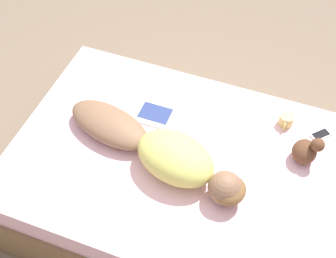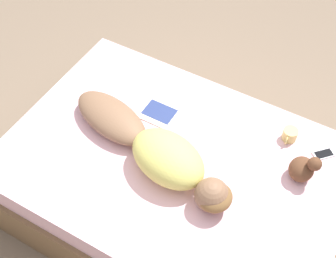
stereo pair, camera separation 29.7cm
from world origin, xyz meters
The scene contains 7 objects.
ground_plane centered at (0.00, 0.00, 0.00)m, with size 12.00×12.00×0.00m, color #7A6651.
bed centered at (0.00, 0.00, 0.29)m, with size 1.51×2.16×0.58m.
person centered at (0.06, -0.10, 0.68)m, with size 0.55×1.28×0.24m.
open_magazine centered at (-0.39, -0.28, 0.58)m, with size 0.45×0.29×0.01m.
coffee_mug centered at (-0.51, 0.55, 0.62)m, with size 0.13×0.09×0.08m.
cell_phone centered at (-0.49, 0.78, 0.58)m, with size 0.14×0.14×0.01m.
plush_toy centered at (-0.27, 0.71, 0.66)m, with size 0.17×0.17×0.21m.
Camera 1 is at (1.60, 0.53, 2.94)m, focal length 50.00 mm.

